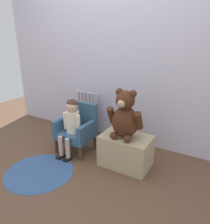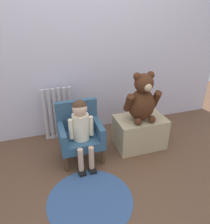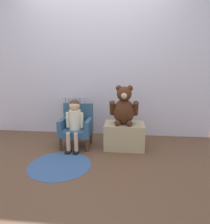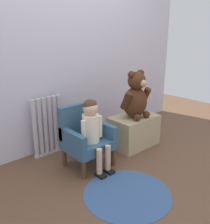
% 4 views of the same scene
% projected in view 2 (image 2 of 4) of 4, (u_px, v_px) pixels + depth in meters
% --- Properties ---
extents(ground_plane, '(6.00, 6.00, 0.00)m').
position_uv_depth(ground_plane, '(118.00, 185.00, 2.08)').
color(ground_plane, brown).
extents(back_wall, '(3.80, 0.05, 2.40)m').
position_uv_depth(back_wall, '(85.00, 37.00, 2.51)').
color(back_wall, silver).
rests_on(back_wall, ground_plane).
extents(radiator, '(0.37, 0.05, 0.66)m').
position_uv_depth(radiator, '(58.00, 114.00, 2.69)').
color(radiator, '#BDB7BE').
rests_on(radiator, ground_plane).
extents(child_armchair, '(0.45, 0.39, 0.63)m').
position_uv_depth(child_armchair, '(80.00, 132.00, 2.35)').
color(child_armchair, '#325574').
rests_on(child_armchair, ground_plane).
extents(child_figure, '(0.25, 0.35, 0.72)m').
position_uv_depth(child_figure, '(81.00, 124.00, 2.19)').
color(child_figure, '#F1E6C6').
rests_on(child_figure, ground_plane).
extents(low_bench, '(0.57, 0.37, 0.37)m').
position_uv_depth(low_bench, '(140.00, 132.00, 2.58)').
color(low_bench, tan).
rests_on(low_bench, ground_plane).
extents(large_teddy_bear, '(0.40, 0.28, 0.55)m').
position_uv_depth(large_teddy_bear, '(142.00, 100.00, 2.36)').
color(large_teddy_bear, '#472614').
rests_on(large_teddy_bear, low_bench).
extents(floor_rug, '(0.76, 0.76, 0.01)m').
position_uv_depth(floor_rug, '(90.00, 200.00, 1.93)').
color(floor_rug, '#355486').
rests_on(floor_rug, ground_plane).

